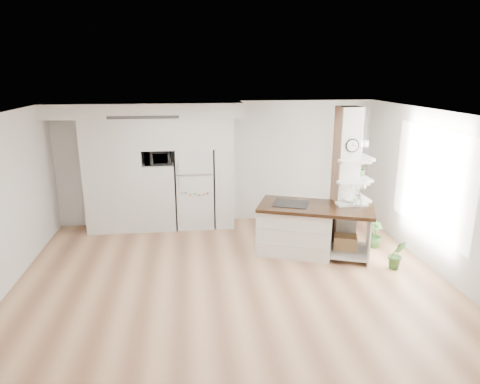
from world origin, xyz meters
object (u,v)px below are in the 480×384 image
object	(u,v)px
kitchen_island	(302,227)
bookshelf	(107,220)
refrigerator	(195,188)
floor_plant_a	(397,255)

from	to	relation	value
kitchen_island	bookshelf	size ratio (longest dim) A/B	3.70
kitchen_island	refrigerator	bearing A→B (deg)	160.09
bookshelf	floor_plant_a	world-z (taller)	bookshelf
kitchen_island	bookshelf	bearing A→B (deg)	179.48
refrigerator	floor_plant_a	bearing A→B (deg)	-37.57
kitchen_island	floor_plant_a	size ratio (longest dim) A/B	4.33
kitchen_island	bookshelf	distance (m)	4.12
kitchen_island	floor_plant_a	bearing A→B (deg)	-11.69
bookshelf	kitchen_island	bearing A→B (deg)	-19.27
bookshelf	floor_plant_a	distance (m)	5.81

